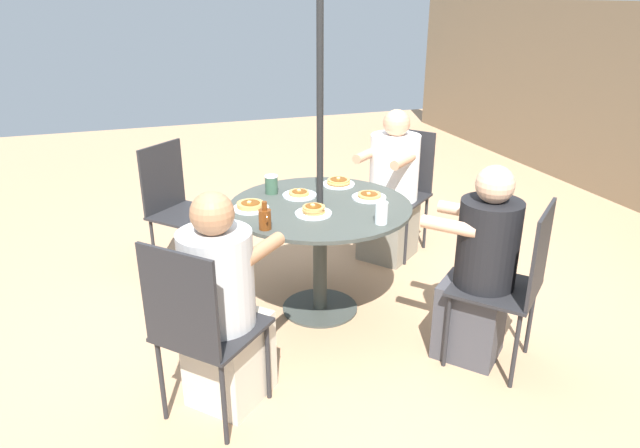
% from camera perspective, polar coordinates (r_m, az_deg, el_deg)
% --- Properties ---
extents(ground_plane, '(12.00, 12.00, 0.00)m').
position_cam_1_polar(ground_plane, '(3.78, 0.00, -8.45)').
color(ground_plane, tan).
extents(patio_table, '(1.12, 1.12, 0.73)m').
position_cam_1_polar(patio_table, '(3.51, 0.00, -0.10)').
color(patio_table, '#383D38').
rests_on(patio_table, ground).
extents(umbrella_pole, '(0.04, 0.04, 2.45)m').
position_cam_1_polar(umbrella_pole, '(3.33, 0.00, 10.06)').
color(umbrella_pole, black).
rests_on(umbrella_pole, ground).
extents(patio_chair_north, '(0.60, 0.60, 0.94)m').
position_cam_1_polar(patio_chair_north, '(2.67, -12.02, -9.74)').
color(patio_chair_north, '#232326').
rests_on(patio_chair_north, ground).
extents(diner_north, '(0.56, 0.56, 1.12)m').
position_cam_1_polar(diner_north, '(2.80, -9.66, -8.57)').
color(diner_north, beige).
rests_on(diner_north, ground).
extents(patio_chair_east, '(0.60, 0.60, 0.94)m').
position_cam_1_polar(patio_chair_east, '(3.16, 18.78, -5.15)').
color(patio_chair_east, '#232326').
rests_on(patio_chair_east, ground).
extents(diner_east, '(0.54, 0.53, 1.12)m').
position_cam_1_polar(diner_east, '(3.20, 15.67, -4.78)').
color(diner_east, '#3D3D42').
rests_on(diner_east, ground).
extents(patio_chair_south, '(0.60, 0.60, 0.94)m').
position_cam_1_polar(patio_chair_south, '(4.51, 8.19, 3.98)').
color(patio_chair_south, '#232326').
rests_on(patio_chair_south, ground).
extents(diner_south, '(0.57, 0.58, 1.14)m').
position_cam_1_polar(diner_south, '(4.36, 7.17, 3.13)').
color(diner_south, gray).
rests_on(diner_south, ground).
extents(patio_chair_west, '(0.60, 0.60, 0.94)m').
position_cam_1_polar(patio_chair_west, '(4.20, -14.15, 2.16)').
color(patio_chair_west, '#232326').
rests_on(patio_chair_west, ground).
extents(pancake_plate_a, '(0.21, 0.21, 0.05)m').
position_cam_1_polar(pancake_plate_a, '(3.82, 1.87, 4.17)').
color(pancake_plate_a, white).
rests_on(pancake_plate_a, patio_table).
extents(pancake_plate_b, '(0.21, 0.21, 0.04)m').
position_cam_1_polar(pancake_plate_b, '(3.61, -2.08, 3.00)').
color(pancake_plate_b, white).
rests_on(pancake_plate_b, patio_table).
extents(pancake_plate_c, '(0.21, 0.21, 0.05)m').
position_cam_1_polar(pancake_plate_c, '(3.41, -6.96, 1.79)').
color(pancake_plate_c, white).
rests_on(pancake_plate_c, patio_table).
extents(pancake_plate_d, '(0.21, 0.21, 0.04)m').
position_cam_1_polar(pancake_plate_d, '(3.58, 4.94, 2.78)').
color(pancake_plate_d, white).
rests_on(pancake_plate_d, patio_table).
extents(pancake_plate_e, '(0.21, 0.21, 0.06)m').
position_cam_1_polar(pancake_plate_e, '(3.31, -0.66, 1.32)').
color(pancake_plate_e, white).
rests_on(pancake_plate_e, patio_table).
extents(syrup_bottle, '(0.09, 0.07, 0.16)m').
position_cam_1_polar(syrup_bottle, '(3.10, -5.53, 0.54)').
color(syrup_bottle, '#602D0F').
rests_on(syrup_bottle, patio_table).
extents(coffee_cup, '(0.08, 0.08, 0.12)m').
position_cam_1_polar(coffee_cup, '(3.66, -4.88, 3.95)').
color(coffee_cup, '#33513D').
rests_on(coffee_cup, patio_table).
extents(drinking_glass_a, '(0.07, 0.07, 0.13)m').
position_cam_1_polar(drinking_glass_a, '(3.18, 6.16, 1.11)').
color(drinking_glass_a, silver).
rests_on(drinking_glass_a, patio_table).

